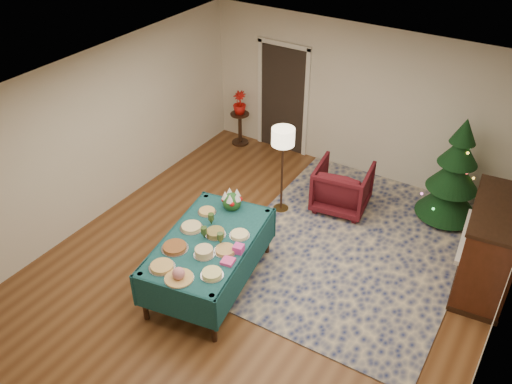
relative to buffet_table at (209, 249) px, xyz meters
The scene contains 26 objects.
room_shell 0.97m from the buffet_table, 37.50° to the left, with size 7.00×7.00×7.00m.
doorway 4.05m from the buffet_table, 105.77° to the left, with size 1.08×0.04×2.16m.
rug 2.31m from the buffet_table, 53.31° to the left, with size 3.20×4.20×0.02m, color #152050.
buffet_table is the anchor object (origin of this frame).
platter_0 0.79m from the buffet_table, 102.12° to the right, with size 0.33×0.33×0.05m.
platter_1 0.83m from the buffet_table, 79.77° to the right, with size 0.36×0.36×0.17m.
platter_2 0.72m from the buffet_table, 50.12° to the right, with size 0.29×0.29×0.06m.
platter_3 0.49m from the buffet_table, 124.34° to the right, with size 0.36×0.36×0.05m.
platter_4 0.37m from the buffet_table, 63.84° to the right, with size 0.27×0.27×0.11m.
platter_5 0.37m from the buffet_table, 12.67° to the right, with size 0.31×0.31×0.04m.
platter_6 0.39m from the buffet_table, 168.02° to the left, with size 0.32×0.32×0.05m.
platter_7 0.23m from the buffet_table, 80.79° to the left, with size 0.28×0.28×0.07m.
platter_8 0.45m from the buffet_table, 43.76° to the left, with size 0.28×0.28×0.04m.
platter_9 0.63m from the buffet_table, 128.27° to the left, with size 0.26×0.26×0.04m.
goblet_0 0.41m from the buffet_table, 119.17° to the left, with size 0.08×0.08×0.18m.
goblet_1 0.31m from the buffet_table, ahead, with size 0.08×0.08×0.18m.
goblet_2 0.26m from the buffet_table, behind, with size 0.08×0.08×0.18m.
napkin_stack 0.56m from the buffet_table, 26.15° to the right, with size 0.16×0.16×0.04m, color #EE4295.
gift_box 0.52m from the buffet_table, ahead, with size 0.12×0.12×0.10m, color #D93CA1.
centerpiece 0.83m from the buffet_table, 100.58° to the left, with size 0.28×0.28×0.32m.
armchair 2.75m from the buffet_table, 73.92° to the left, with size 0.86×0.80×0.88m, color #4E1018.
floor_lamp 2.15m from the buffet_table, 91.56° to the left, with size 0.37×0.37×1.51m.
side_table 4.07m from the buffet_table, 117.76° to the left, with size 0.37×0.37×0.66m.
potted_plant 4.06m from the buffet_table, 117.76° to the left, with size 0.25×0.45×0.25m, color #BA120D.
christmas_tree 4.03m from the buffet_table, 54.78° to the left, with size 1.24×1.24×1.79m.
piano 3.75m from the buffet_table, 32.19° to the left, with size 0.84×1.56×1.30m.
Camera 1 is at (2.99, -4.77, 5.32)m, focal length 38.00 mm.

